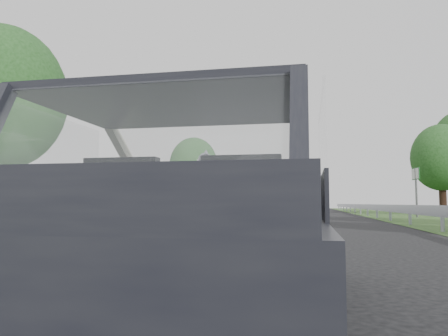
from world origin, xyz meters
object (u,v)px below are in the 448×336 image
at_px(cat, 235,170).
at_px(highway_sign, 416,193).
at_px(other_car, 279,205).
at_px(subject_car, 195,212).

distance_m(cat, highway_sign, 23.40).
bearing_deg(highway_sign, other_car, -145.09).
bearing_deg(other_car, highway_sign, 33.54).
bearing_deg(cat, highway_sign, 64.03).
relative_size(other_car, highway_sign, 1.58).
xyz_separation_m(subject_car, cat, (0.18, 0.65, 0.36)).
xyz_separation_m(cat, other_car, (-0.72, 15.83, -0.35)).
bearing_deg(cat, other_car, 82.87).
bearing_deg(subject_car, highway_sign, 73.79).
xyz_separation_m(subject_car, other_car, (-0.54, 16.47, 0.00)).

